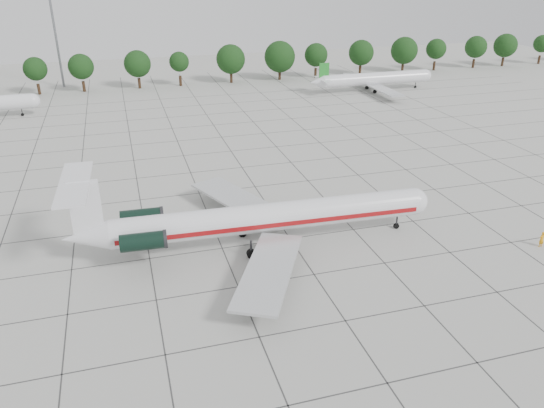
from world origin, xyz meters
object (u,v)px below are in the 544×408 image
(ground_crew, at_px, (542,239))
(floodlight_mast, at_px, (54,28))
(main_airliner, at_px, (251,219))
(bg_airliner_d, at_px, (375,79))

(ground_crew, xyz_separation_m, floodlight_mast, (-56.53, 101.68, 13.36))
(main_airliner, relative_size, bg_airliner_d, 1.46)
(ground_crew, distance_m, floodlight_mast, 117.10)
(ground_crew, xyz_separation_m, bg_airliner_d, (16.55, 75.45, 1.99))
(main_airliner, distance_m, ground_crew, 32.64)
(ground_crew, bearing_deg, bg_airliner_d, -111.36)
(bg_airliner_d, height_order, floodlight_mast, floodlight_mast)
(ground_crew, bearing_deg, main_airliner, -25.56)
(main_airliner, xyz_separation_m, floodlight_mast, (-25.33, 92.40, 10.87))
(main_airliner, xyz_separation_m, ground_crew, (31.19, -9.28, -2.49))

